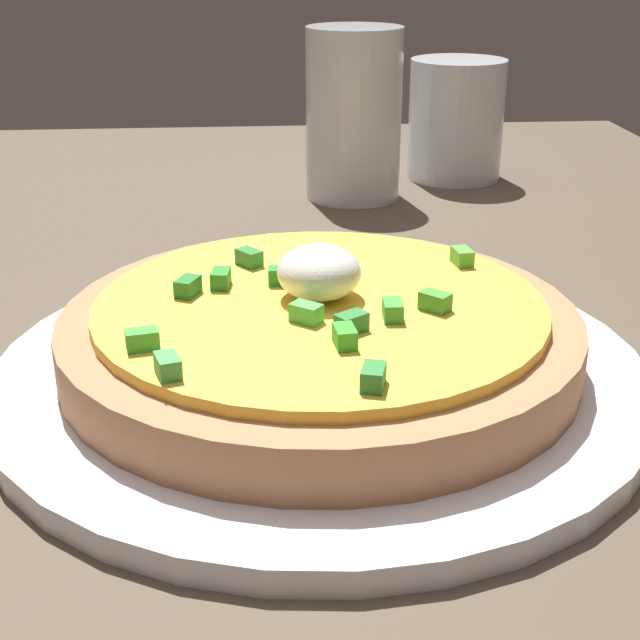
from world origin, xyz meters
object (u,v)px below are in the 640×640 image
at_px(pizza, 320,331).
at_px(cup_far, 455,126).
at_px(plate, 320,371).
at_px(cup_near, 353,124).

relative_size(pizza, cup_far, 2.41).
bearing_deg(cup_far, plate, 158.86).
xyz_separation_m(cup_near, cup_far, (0.05, -0.09, -0.01)).
distance_m(cup_near, cup_far, 0.11).
bearing_deg(plate, cup_near, -9.12).
height_order(pizza, cup_near, cup_near).
distance_m(plate, pizza, 0.02).
height_order(cup_near, cup_far, cup_near).
bearing_deg(cup_far, cup_near, 120.15).
bearing_deg(plate, cup_far, -21.14).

